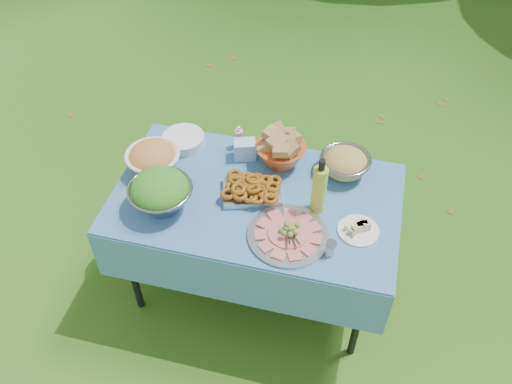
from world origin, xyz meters
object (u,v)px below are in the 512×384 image
salad_bowl (160,192)px  charcuterie_platter (289,230)px  bread_bowl (281,150)px  plate_stack (184,140)px  picnic_table (256,243)px  oil_bottle (320,185)px  pasta_bowl_steel (345,163)px

salad_bowl → charcuterie_platter: 0.65m
bread_bowl → charcuterie_platter: bread_bowl is taller
plate_stack → bread_bowl: (0.56, -0.02, 0.06)m
picnic_table → oil_bottle: oil_bottle is taller
charcuterie_platter → pasta_bowl_steel: bearing=68.4°
picnic_table → plate_stack: 0.71m
plate_stack → oil_bottle: size_ratio=0.72×
charcuterie_platter → plate_stack: bearing=143.9°
plate_stack → bread_bowl: bread_bowl is taller
bread_bowl → pasta_bowl_steel: 0.35m
oil_bottle → plate_stack: bearing=159.3°
pasta_bowl_steel → oil_bottle: oil_bottle is taller
salad_bowl → oil_bottle: (0.75, 0.17, 0.06)m
salad_bowl → plate_stack: bearing=96.7°
pasta_bowl_steel → charcuterie_platter: 0.54m
picnic_table → pasta_bowl_steel: bearing=35.0°
salad_bowl → charcuterie_platter: size_ratio=0.80×
plate_stack → pasta_bowl_steel: bearing=-0.9°
plate_stack → charcuterie_platter: 0.88m
plate_stack → charcuterie_platter: bearing=-36.1°
picnic_table → charcuterie_platter: size_ratio=3.71×
picnic_table → bread_bowl: 0.55m
plate_stack → oil_bottle: oil_bottle is taller
salad_bowl → plate_stack: 0.49m
pasta_bowl_steel → oil_bottle: (-0.10, -0.29, 0.09)m
charcuterie_platter → picnic_table: bearing=134.9°
salad_bowl → bread_bowl: bearing=42.4°
charcuterie_platter → oil_bottle: (0.10, 0.21, 0.12)m
plate_stack → bread_bowl: bearing=-1.9°
bread_bowl → charcuterie_platter: size_ratio=0.69×
picnic_table → plate_stack: (-0.49, 0.30, 0.41)m
picnic_table → bread_bowl: bearing=76.7°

